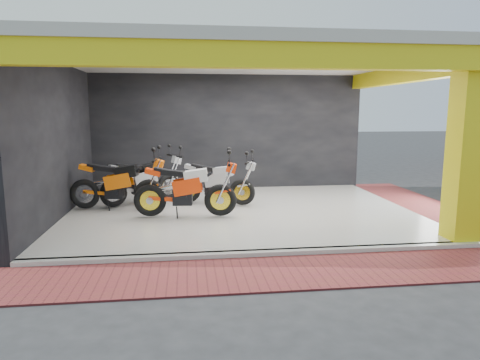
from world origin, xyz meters
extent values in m
plane|color=#2D2D30|center=(0.00, 0.00, 0.00)|extent=(80.00, 80.00, 0.00)
cube|color=white|center=(0.00, 2.00, 0.05)|extent=(8.00, 6.00, 0.10)
cube|color=beige|center=(0.00, 2.00, 3.60)|extent=(8.40, 6.40, 0.20)
cube|color=black|center=(0.00, 5.10, 1.75)|extent=(8.20, 0.20, 3.50)
cube|color=black|center=(-4.10, 2.00, 1.75)|extent=(0.20, 6.20, 3.50)
cube|color=yellow|center=(3.75, -0.75, 1.75)|extent=(0.50, 0.50, 3.50)
cube|color=yellow|center=(0.00, -1.00, 3.30)|extent=(8.40, 0.30, 0.40)
cube|color=yellow|center=(4.00, 2.00, 3.30)|extent=(0.30, 6.40, 0.40)
cube|color=white|center=(0.00, -1.02, 0.05)|extent=(8.00, 0.20, 0.10)
cube|color=maroon|center=(0.00, -1.80, 0.01)|extent=(9.00, 1.40, 0.03)
cube|color=maroon|center=(4.80, 2.00, 0.01)|extent=(1.40, 7.00, 0.03)
camera|label=1|loc=(-1.23, -7.86, 2.45)|focal=32.00mm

